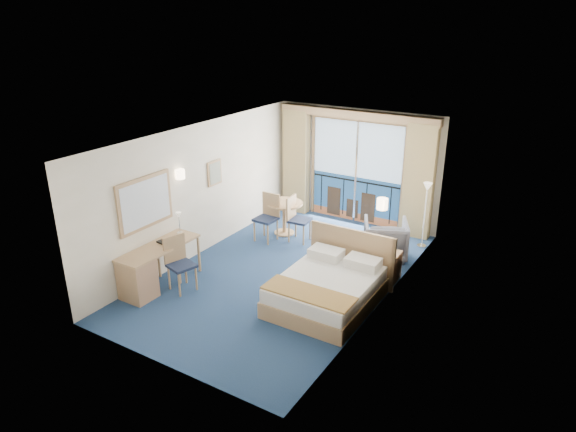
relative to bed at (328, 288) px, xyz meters
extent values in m
plane|color=navy|center=(-1.22, 0.53, -0.29)|extent=(6.50, 6.50, 0.00)
cube|color=beige|center=(-1.22, 3.79, 1.06)|extent=(4.00, 0.02, 2.70)
cube|color=beige|center=(-1.22, -2.73, 1.06)|extent=(4.00, 0.02, 2.70)
cube|color=beige|center=(-3.23, 0.53, 1.06)|extent=(0.02, 6.50, 2.70)
cube|color=beige|center=(0.79, 0.53, 1.06)|extent=(0.02, 6.50, 2.70)
cube|color=white|center=(-1.22, 0.53, 2.42)|extent=(4.00, 6.50, 0.02)
cube|color=navy|center=(-1.22, 3.75, 0.27)|extent=(2.20, 0.02, 1.08)
cube|color=#A4BFD8|center=(-1.22, 3.75, 1.47)|extent=(2.20, 0.02, 1.32)
cube|color=#98522F|center=(-1.22, 3.75, -0.19)|extent=(2.20, 0.02, 0.20)
cube|color=black|center=(-1.22, 3.74, 0.71)|extent=(2.20, 0.02, 0.04)
cube|color=tan|center=(-1.22, 3.74, 2.17)|extent=(2.36, 0.03, 0.12)
cube|color=tan|center=(-2.37, 3.74, 0.91)|extent=(0.06, 0.03, 2.40)
cube|color=tan|center=(-0.07, 3.74, 0.91)|extent=(0.06, 0.03, 2.40)
cube|color=silver|center=(-1.22, 3.74, 0.91)|extent=(0.05, 0.02, 2.40)
cube|color=#332317|center=(-0.87, 3.74, 0.11)|extent=(0.35, 0.02, 0.70)
cube|color=#332317|center=(-1.77, 3.74, 0.11)|extent=(0.35, 0.02, 0.70)
cube|color=#332317|center=(-1.27, 3.74, 0.01)|extent=(0.30, 0.02, 0.45)
cube|color=black|center=(-2.12, 3.74, 0.26)|extent=(0.02, 0.01, 0.90)
cube|color=black|center=(-1.52, 3.74, 0.26)|extent=(0.03, 0.01, 0.90)
cube|color=black|center=(-0.92, 3.74, 0.26)|extent=(0.03, 0.01, 0.90)
cube|color=black|center=(-0.32, 3.74, 0.26)|extent=(0.02, 0.01, 0.90)
cube|color=tan|center=(-2.77, 3.60, 0.98)|extent=(0.65, 0.22, 2.55)
cube|color=tan|center=(0.33, 3.60, 0.98)|extent=(0.65, 0.22, 2.55)
cube|color=tan|center=(-1.22, 3.63, 2.29)|extent=(3.80, 0.25, 0.18)
cube|color=tan|center=(-3.19, -0.97, 1.26)|extent=(0.04, 1.25, 0.95)
cube|color=#B1B9C5|center=(-3.17, -0.97, 1.26)|extent=(0.01, 1.12, 0.82)
cube|color=tan|center=(-3.19, 0.98, 1.31)|extent=(0.03, 0.42, 0.52)
cube|color=gray|center=(-3.17, 0.98, 1.31)|extent=(0.01, 0.34, 0.44)
cylinder|color=#FCDDB0|center=(-3.16, -0.07, 1.56)|extent=(0.18, 0.18, 0.18)
cylinder|color=#FCDDB0|center=(0.72, 0.38, 1.56)|extent=(0.18, 0.18, 0.18)
cube|color=tan|center=(0.00, -0.08, -0.15)|extent=(1.53, 1.91, 0.29)
cube|color=white|center=(0.00, -0.08, 0.11)|extent=(1.47, 1.85, 0.24)
cube|color=#A47240|center=(0.00, -0.70, 0.25)|extent=(1.51, 0.53, 0.03)
cube|color=white|center=(-0.36, 0.60, 0.32)|extent=(0.59, 0.38, 0.17)
cube|color=white|center=(0.36, 0.60, 0.32)|extent=(0.59, 0.38, 0.17)
cube|color=tan|center=(0.00, 0.92, 0.23)|extent=(1.67, 0.06, 1.05)
cube|color=#A77858|center=(0.55, 1.35, -0.02)|extent=(0.43, 0.41, 0.56)
cube|color=silver|center=(0.52, 1.36, 0.31)|extent=(0.20, 0.15, 0.09)
imported|color=#4C505D|center=(0.16, 2.23, 0.10)|extent=(1.14, 1.15, 0.79)
cylinder|color=silver|center=(0.66, 3.12, -0.28)|extent=(0.20, 0.20, 0.03)
cylinder|color=silver|center=(0.66, 3.12, 0.38)|extent=(0.02, 0.02, 1.36)
cone|color=white|center=(0.66, 3.12, 1.06)|extent=(0.18, 0.18, 0.16)
cube|color=tan|center=(-2.92, -1.01, 0.45)|extent=(0.56, 1.64, 0.04)
cube|color=#A77858|center=(-2.92, -1.58, 0.07)|extent=(0.53, 0.49, 0.73)
cylinder|color=tan|center=(-3.17, -0.81, 0.07)|extent=(0.05, 0.05, 0.73)
cylinder|color=tan|center=(-2.67, -0.81, 0.07)|extent=(0.05, 0.05, 0.73)
cylinder|color=tan|center=(-3.17, -0.24, 0.07)|extent=(0.05, 0.05, 0.73)
cylinder|color=tan|center=(-2.67, -0.24, 0.07)|extent=(0.05, 0.05, 0.73)
cube|color=#1D2845|center=(-2.46, -0.95, 0.19)|extent=(0.54, 0.54, 0.05)
cube|color=tan|center=(-2.65, -0.90, 0.46)|extent=(0.16, 0.43, 0.51)
cylinder|color=tan|center=(-2.34, -1.17, -0.06)|extent=(0.04, 0.04, 0.46)
cylinder|color=tan|center=(-2.24, -0.84, -0.06)|extent=(0.04, 0.04, 0.46)
cylinder|color=tan|center=(-2.67, -1.07, -0.06)|extent=(0.04, 0.04, 0.46)
cylinder|color=tan|center=(-2.57, -0.74, -0.06)|extent=(0.04, 0.04, 0.46)
cube|color=black|center=(-2.91, -0.81, 0.49)|extent=(0.35, 0.28, 0.03)
cylinder|color=silver|center=(-2.97, -0.39, 0.50)|extent=(0.11, 0.11, 0.02)
cylinder|color=silver|center=(-2.97, -0.39, 0.68)|extent=(0.02, 0.02, 0.38)
cone|color=white|center=(-2.97, -0.39, 0.87)|extent=(0.10, 0.10, 0.09)
cylinder|color=tan|center=(-2.24, 2.19, 0.43)|extent=(0.83, 0.83, 0.04)
cylinder|color=tan|center=(-2.24, 2.19, 0.07)|extent=(0.08, 0.08, 0.73)
cylinder|color=tan|center=(-2.24, 2.19, -0.28)|extent=(0.46, 0.46, 0.03)
cube|color=#1D2845|center=(-1.74, 2.01, 0.19)|extent=(0.47, 0.47, 0.05)
cube|color=tan|center=(-1.94, 1.99, 0.46)|extent=(0.08, 0.44, 0.52)
cylinder|color=tan|center=(-1.55, 1.85, -0.06)|extent=(0.04, 0.04, 0.46)
cylinder|color=tan|center=(-1.58, 2.20, -0.06)|extent=(0.04, 0.04, 0.46)
cylinder|color=tan|center=(-1.89, 1.82, -0.06)|extent=(0.04, 0.04, 0.46)
cylinder|color=tan|center=(-1.93, 2.17, -0.06)|extent=(0.04, 0.04, 0.46)
cube|color=#1D2845|center=(-2.38, 1.65, 0.21)|extent=(0.46, 0.46, 0.05)
cube|color=tan|center=(-2.37, 1.86, 0.48)|extent=(0.45, 0.06, 0.53)
cylinder|color=tan|center=(-2.57, 1.48, -0.06)|extent=(0.04, 0.04, 0.48)
cylinder|color=tan|center=(-2.21, 1.46, -0.06)|extent=(0.04, 0.04, 0.48)
cylinder|color=tan|center=(-2.56, 1.84, -0.06)|extent=(0.04, 0.04, 0.48)
cylinder|color=tan|center=(-2.19, 1.82, -0.06)|extent=(0.04, 0.04, 0.48)
camera|label=1|loc=(3.43, -6.96, 4.38)|focal=32.00mm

